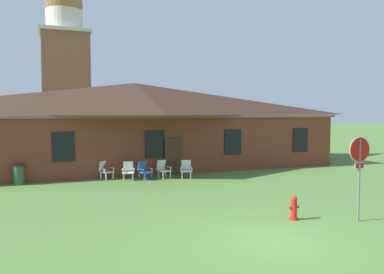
{
  "coord_description": "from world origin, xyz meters",
  "views": [
    {
      "loc": [
        -5.71,
        -8.8,
        3.47
      ],
      "look_at": [
        0.54,
        7.68,
        2.39
      ],
      "focal_mm": 36.64,
      "sensor_mm": 36.0,
      "label": 1
    }
  ],
  "objects_px": {
    "lawn_chair_by_porch": "(106,170)",
    "trash_bin": "(19,175)",
    "fire_hydrant": "(294,208)",
    "lawn_chair_middle": "(163,169)",
    "stop_sign": "(359,161)",
    "lawn_chair_right_end": "(186,169)",
    "lawn_chair_left_end": "(144,170)",
    "lawn_chair_near_door": "(128,170)"
  },
  "relations": [
    {
      "from": "lawn_chair_by_porch",
      "to": "trash_bin",
      "type": "bearing_deg",
      "value": -177.86
    },
    {
      "from": "trash_bin",
      "to": "fire_hydrant",
      "type": "bearing_deg",
      "value": -48.86
    },
    {
      "from": "lawn_chair_middle",
      "to": "stop_sign",
      "type": "bearing_deg",
      "value": -71.33
    },
    {
      "from": "lawn_chair_by_porch",
      "to": "lawn_chair_right_end",
      "type": "bearing_deg",
      "value": -16.21
    },
    {
      "from": "lawn_chair_by_porch",
      "to": "lawn_chair_right_end",
      "type": "relative_size",
      "value": 1.0
    },
    {
      "from": "lawn_chair_left_end",
      "to": "stop_sign",
      "type": "bearing_deg",
      "value": -65.85
    },
    {
      "from": "lawn_chair_left_end",
      "to": "fire_hydrant",
      "type": "distance_m",
      "value": 9.68
    },
    {
      "from": "stop_sign",
      "to": "lawn_chair_middle",
      "type": "height_order",
      "value": "stop_sign"
    },
    {
      "from": "stop_sign",
      "to": "fire_hydrant",
      "type": "distance_m",
      "value": 2.56
    },
    {
      "from": "lawn_chair_left_end",
      "to": "lawn_chair_right_end",
      "type": "height_order",
      "value": "same"
    },
    {
      "from": "lawn_chair_middle",
      "to": "trash_bin",
      "type": "bearing_deg",
      "value": 175.47
    },
    {
      "from": "lawn_chair_middle",
      "to": "lawn_chair_right_end",
      "type": "relative_size",
      "value": 1.0
    },
    {
      "from": "lawn_chair_near_door",
      "to": "lawn_chair_left_end",
      "type": "distance_m",
      "value": 0.83
    },
    {
      "from": "stop_sign",
      "to": "lawn_chair_left_end",
      "type": "distance_m",
      "value": 11.22
    },
    {
      "from": "lawn_chair_by_porch",
      "to": "lawn_chair_near_door",
      "type": "distance_m",
      "value": 1.26
    },
    {
      "from": "lawn_chair_right_end",
      "to": "fire_hydrant",
      "type": "height_order",
      "value": "lawn_chair_right_end"
    },
    {
      "from": "lawn_chair_near_door",
      "to": "lawn_chair_right_end",
      "type": "relative_size",
      "value": 1.0
    },
    {
      "from": "lawn_chair_by_porch",
      "to": "lawn_chair_left_end",
      "type": "bearing_deg",
      "value": -24.77
    },
    {
      "from": "lawn_chair_middle",
      "to": "lawn_chair_near_door",
      "type": "bearing_deg",
      "value": 178.97
    },
    {
      "from": "stop_sign",
      "to": "lawn_chair_by_porch",
      "type": "bearing_deg",
      "value": 120.24
    },
    {
      "from": "fire_hydrant",
      "to": "trash_bin",
      "type": "xyz_separation_m",
      "value": [
        -8.74,
        10.0,
        0.12
      ]
    },
    {
      "from": "lawn_chair_left_end",
      "to": "lawn_chair_right_end",
      "type": "xyz_separation_m",
      "value": [
        2.22,
        -0.33,
        0.0
      ]
    },
    {
      "from": "lawn_chair_left_end",
      "to": "lawn_chair_near_door",
      "type": "bearing_deg",
      "value": 167.69
    },
    {
      "from": "trash_bin",
      "to": "lawn_chair_right_end",
      "type": "bearing_deg",
      "value": -7.12
    },
    {
      "from": "lawn_chair_near_door",
      "to": "fire_hydrant",
      "type": "height_order",
      "value": "lawn_chair_near_door"
    },
    {
      "from": "lawn_chair_by_porch",
      "to": "lawn_chair_middle",
      "type": "distance_m",
      "value": 3.03
    },
    {
      "from": "fire_hydrant",
      "to": "lawn_chair_right_end",
      "type": "bearing_deg",
      "value": 93.04
    },
    {
      "from": "lawn_chair_right_end",
      "to": "trash_bin",
      "type": "bearing_deg",
      "value": 172.88
    },
    {
      "from": "lawn_chair_right_end",
      "to": "stop_sign",
      "type": "bearing_deg",
      "value": -76.65
    },
    {
      "from": "lawn_chair_by_porch",
      "to": "lawn_chair_middle",
      "type": "xyz_separation_m",
      "value": [
        2.94,
        -0.72,
        0.0
      ]
    },
    {
      "from": "lawn_chair_near_door",
      "to": "lawn_chair_middle",
      "type": "bearing_deg",
      "value": -1.03
    },
    {
      "from": "lawn_chair_right_end",
      "to": "trash_bin",
      "type": "height_order",
      "value": "trash_bin"
    },
    {
      "from": "stop_sign",
      "to": "fire_hydrant",
      "type": "xyz_separation_m",
      "value": [
        -1.85,
        0.85,
        -1.55
      ]
    },
    {
      "from": "lawn_chair_middle",
      "to": "fire_hydrant",
      "type": "xyz_separation_m",
      "value": [
        1.62,
        -9.44,
        -0.12
      ]
    },
    {
      "from": "stop_sign",
      "to": "trash_bin",
      "type": "distance_m",
      "value": 15.24
    },
    {
      "from": "lawn_chair_by_porch",
      "to": "lawn_chair_left_end",
      "type": "relative_size",
      "value": 1.0
    },
    {
      "from": "lawn_chair_by_porch",
      "to": "lawn_chair_right_end",
      "type": "height_order",
      "value": "same"
    },
    {
      "from": "lawn_chair_near_door",
      "to": "lawn_chair_right_end",
      "type": "distance_m",
      "value": 3.07
    },
    {
      "from": "lawn_chair_by_porch",
      "to": "lawn_chair_near_door",
      "type": "xyz_separation_m",
      "value": [
        1.06,
        -0.69,
        0.0
      ]
    },
    {
      "from": "lawn_chair_middle",
      "to": "trash_bin",
      "type": "xyz_separation_m",
      "value": [
        -7.11,
        0.56,
        -0.0
      ]
    },
    {
      "from": "stop_sign",
      "to": "trash_bin",
      "type": "height_order",
      "value": "stop_sign"
    },
    {
      "from": "lawn_chair_by_porch",
      "to": "lawn_chair_near_door",
      "type": "bearing_deg",
      "value": -32.87
    }
  ]
}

